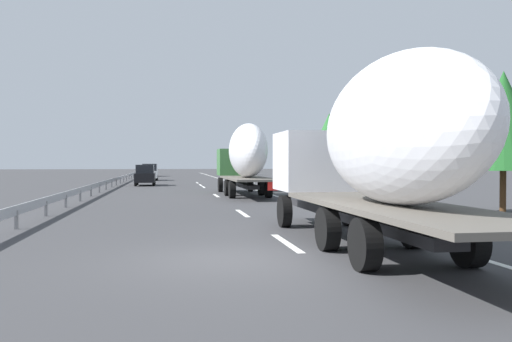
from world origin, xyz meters
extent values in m
plane|color=#38383A|center=(40.00, 0.00, 0.00)|extent=(260.00, 260.00, 0.00)
cube|color=white|center=(2.00, -1.80, 0.00)|extent=(3.20, 0.20, 0.01)
cube|color=white|center=(10.19, -1.80, 0.00)|extent=(3.20, 0.20, 0.01)
cube|color=white|center=(22.14, -1.80, 0.00)|extent=(3.20, 0.20, 0.01)
cube|color=white|center=(34.14, -1.80, 0.00)|extent=(3.20, 0.20, 0.01)
cube|color=white|center=(38.34, -1.80, 0.00)|extent=(3.20, 0.20, 0.01)
cube|color=white|center=(43.86, -1.80, 0.00)|extent=(3.20, 0.20, 0.01)
cube|color=white|center=(45.00, -5.50, 0.00)|extent=(110.00, 0.20, 0.01)
cube|color=#387038|center=(26.41, -3.60, 2.15)|extent=(2.40, 2.50, 1.90)
cube|color=black|center=(27.51, -3.60, 2.65)|extent=(0.08, 2.12, 0.80)
cube|color=#262628|center=(23.53, -3.60, 0.67)|extent=(10.62, 0.70, 0.24)
cube|color=#59544C|center=(20.64, -3.60, 1.14)|extent=(9.14, 2.50, 0.12)
ellipsoid|color=white|center=(20.54, -3.60, 2.86)|extent=(6.75, 2.20, 3.32)
cube|color=red|center=(16.10, -4.29, 0.90)|extent=(0.04, 0.56, 0.56)
cylinder|color=black|center=(26.41, -2.50, 0.52)|extent=(1.04, 0.30, 1.04)
cylinder|color=black|center=(26.41, -4.70, 0.52)|extent=(1.04, 0.30, 1.04)
cylinder|color=black|center=(21.84, -2.50, 0.52)|extent=(1.04, 0.35, 1.04)
cylinder|color=black|center=(21.84, -4.70, 0.52)|extent=(1.04, 0.35, 1.04)
cylinder|color=black|center=(19.44, -2.50, 0.52)|extent=(1.04, 0.35, 1.04)
cylinder|color=black|center=(19.44, -4.70, 0.52)|extent=(1.04, 0.35, 1.04)
cube|color=silver|center=(5.34, -3.60, 2.15)|extent=(2.40, 2.50, 1.90)
cube|color=black|center=(6.44, -3.60, 2.65)|extent=(0.08, 2.12, 0.80)
cube|color=#262628|center=(2.41, -3.60, 0.67)|extent=(10.79, 0.70, 0.24)
cube|color=#59544C|center=(-0.53, -3.60, 1.14)|extent=(9.32, 2.50, 0.12)
ellipsoid|color=white|center=(-0.69, -3.60, 2.82)|extent=(7.03, 2.20, 3.23)
cylinder|color=black|center=(5.34, -2.50, 0.52)|extent=(1.04, 0.30, 1.04)
cylinder|color=black|center=(5.34, -4.70, 0.52)|extent=(1.04, 0.30, 1.04)
cylinder|color=black|center=(0.67, -2.50, 0.52)|extent=(1.04, 0.35, 1.04)
cylinder|color=black|center=(0.67, -4.70, 0.52)|extent=(1.04, 0.35, 1.04)
cylinder|color=black|center=(-1.73, -2.50, 0.52)|extent=(1.04, 0.35, 1.04)
cylinder|color=black|center=(-1.73, -4.70, 0.52)|extent=(1.04, 0.35, 1.04)
cube|color=#ADB2B7|center=(72.03, 3.69, 0.74)|extent=(4.41, 1.77, 0.84)
cube|color=black|center=(71.70, 3.69, 1.55)|extent=(2.43, 1.56, 0.77)
cylinder|color=black|center=(73.40, 4.48, 0.32)|extent=(0.64, 0.22, 0.64)
cylinder|color=black|center=(73.40, 2.91, 0.32)|extent=(0.64, 0.22, 0.64)
cylinder|color=black|center=(70.66, 4.48, 0.32)|extent=(0.64, 0.22, 0.64)
cylinder|color=black|center=(70.66, 2.91, 0.32)|extent=(0.64, 0.22, 0.64)
cube|color=black|center=(38.15, 3.32, 0.74)|extent=(4.20, 1.80, 0.84)
cube|color=black|center=(37.84, 3.32, 1.55)|extent=(2.31, 1.58, 0.77)
cylinder|color=black|center=(39.45, 4.12, 0.32)|extent=(0.64, 0.22, 0.64)
cylinder|color=black|center=(39.45, 2.53, 0.32)|extent=(0.64, 0.22, 0.64)
cylinder|color=black|center=(36.85, 4.12, 0.32)|extent=(0.64, 0.22, 0.64)
cylinder|color=black|center=(36.85, 2.53, 0.32)|extent=(0.64, 0.22, 0.64)
cube|color=white|center=(52.65, 3.38, 0.74)|extent=(4.70, 1.85, 0.84)
cube|color=black|center=(52.30, 3.38, 1.58)|extent=(2.58, 1.63, 0.83)
cylinder|color=black|center=(54.11, 4.21, 0.32)|extent=(0.64, 0.22, 0.64)
cylinder|color=black|center=(54.11, 2.55, 0.32)|extent=(0.64, 0.22, 0.64)
cylinder|color=black|center=(51.19, 4.21, 0.32)|extent=(0.64, 0.22, 0.64)
cylinder|color=black|center=(51.19, 2.55, 0.32)|extent=(0.64, 0.22, 0.64)
cylinder|color=gray|center=(36.29, -6.70, 1.21)|extent=(0.10, 0.10, 2.42)
cube|color=#2D569E|center=(36.29, -6.70, 2.77)|extent=(0.06, 0.90, 0.70)
cylinder|color=#472D19|center=(77.39, -10.38, 0.89)|extent=(0.31, 0.31, 1.78)
cone|color=#1E5B23|center=(77.39, -10.38, 3.72)|extent=(3.52, 3.52, 3.87)
cylinder|color=#472D19|center=(8.18, -12.36, 0.90)|extent=(0.25, 0.25, 1.80)
cone|color=#1E5B23|center=(8.18, -12.36, 3.84)|extent=(3.47, 3.47, 4.09)
cylinder|color=#472D19|center=(26.62, -10.75, 0.96)|extent=(0.37, 0.37, 1.91)
cone|color=#286B2D|center=(26.62, -10.75, 3.88)|extent=(3.61, 3.61, 3.93)
cube|color=#9EA0A5|center=(43.00, 6.00, 0.60)|extent=(94.00, 0.06, 0.32)
cube|color=slate|center=(6.22, 6.00, 0.30)|extent=(0.10, 0.10, 0.60)
cube|color=slate|center=(10.30, 6.00, 0.30)|extent=(0.10, 0.10, 0.60)
cube|color=slate|center=(14.39, 6.00, 0.30)|extent=(0.10, 0.10, 0.60)
cube|color=slate|center=(18.48, 6.00, 0.30)|extent=(0.10, 0.10, 0.60)
cube|color=slate|center=(22.57, 6.00, 0.30)|extent=(0.10, 0.10, 0.60)
cube|color=slate|center=(26.65, 6.00, 0.30)|extent=(0.10, 0.10, 0.60)
cube|color=slate|center=(30.74, 6.00, 0.30)|extent=(0.10, 0.10, 0.60)
cube|color=slate|center=(34.83, 6.00, 0.30)|extent=(0.10, 0.10, 0.60)
cube|color=slate|center=(38.91, 6.00, 0.30)|extent=(0.10, 0.10, 0.60)
cube|color=slate|center=(43.00, 6.00, 0.30)|extent=(0.10, 0.10, 0.60)
cube|color=slate|center=(47.09, 6.00, 0.30)|extent=(0.10, 0.10, 0.60)
cube|color=slate|center=(51.17, 6.00, 0.30)|extent=(0.10, 0.10, 0.60)
cube|color=slate|center=(55.26, 6.00, 0.30)|extent=(0.10, 0.10, 0.60)
cube|color=slate|center=(59.35, 6.00, 0.30)|extent=(0.10, 0.10, 0.60)
cube|color=slate|center=(63.43, 6.00, 0.30)|extent=(0.10, 0.10, 0.60)
cube|color=slate|center=(67.52, 6.00, 0.30)|extent=(0.10, 0.10, 0.60)
cube|color=slate|center=(71.61, 6.00, 0.30)|extent=(0.10, 0.10, 0.60)
cube|color=slate|center=(75.70, 6.00, 0.30)|extent=(0.10, 0.10, 0.60)
cube|color=slate|center=(79.78, 6.00, 0.30)|extent=(0.10, 0.10, 0.60)
cube|color=slate|center=(83.87, 6.00, 0.30)|extent=(0.10, 0.10, 0.60)
cube|color=slate|center=(87.96, 6.00, 0.30)|extent=(0.10, 0.10, 0.60)
camera|label=1|loc=(-11.34, 1.26, 2.10)|focal=36.71mm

